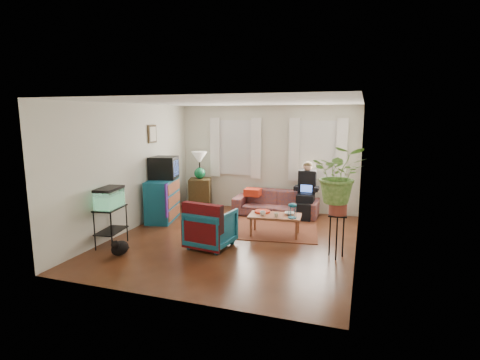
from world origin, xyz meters
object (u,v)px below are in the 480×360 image
(coffee_table, at_px, (275,225))
(plant_stand, at_px, (337,236))
(sofa, at_px, (276,199))
(side_table, at_px, (200,193))
(dresser, at_px, (163,200))
(aquarium_stand, at_px, (111,227))
(armchair, at_px, (211,226))

(coffee_table, distance_m, plant_stand, 1.50)
(sofa, distance_m, side_table, 2.00)
(dresser, xyz_separation_m, aquarium_stand, (-0.01, -1.82, -0.11))
(dresser, height_order, plant_stand, dresser)
(aquarium_stand, xyz_separation_m, armchair, (1.74, 0.54, 0.02))
(side_table, xyz_separation_m, plant_stand, (3.59, -2.41, -0.01))
(plant_stand, bearing_deg, sofa, 123.86)
(side_table, relative_size, aquarium_stand, 1.07)
(aquarium_stand, height_order, coffee_table, aquarium_stand)
(coffee_table, bearing_deg, side_table, 140.36)
(sofa, xyz_separation_m, aquarium_stand, (-2.35, -3.08, -0.03))
(side_table, distance_m, aquarium_stand, 3.14)
(side_table, relative_size, dresser, 0.73)
(aquarium_stand, xyz_separation_m, coffee_table, (2.70, 1.53, -0.15))
(aquarium_stand, relative_size, plant_stand, 0.96)
(side_table, xyz_separation_m, armchair, (1.39, -2.58, 0.00))
(armchair, bearing_deg, aquarium_stand, 25.07)
(coffee_table, bearing_deg, armchair, -139.40)
(dresser, distance_m, aquarium_stand, 1.82)
(side_table, distance_m, dresser, 1.35)
(sofa, bearing_deg, side_table, 177.87)
(armchair, xyz_separation_m, plant_stand, (2.20, 0.17, -0.01))
(dresser, xyz_separation_m, plant_stand, (3.93, -1.11, -0.10))
(plant_stand, bearing_deg, dresser, 164.26)
(armchair, height_order, plant_stand, armchair)
(coffee_table, bearing_deg, dresser, 168.32)
(armchair, bearing_deg, side_table, -53.76)
(side_table, bearing_deg, plant_stand, -33.85)
(plant_stand, bearing_deg, coffee_table, 146.75)
(side_table, distance_m, plant_stand, 4.32)
(armchair, distance_m, plant_stand, 2.20)
(sofa, relative_size, aquarium_stand, 2.77)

